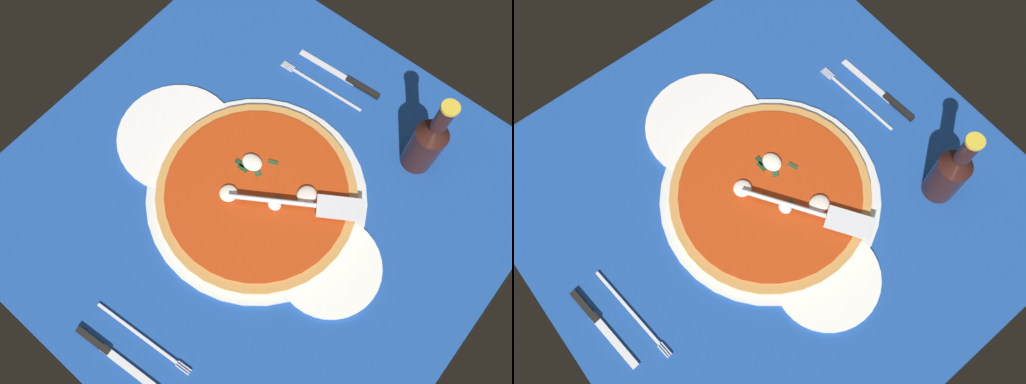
# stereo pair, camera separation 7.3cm
# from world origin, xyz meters

# --- Properties ---
(ground_plane) EXTENTS (0.96, 0.96, 0.01)m
(ground_plane) POSITION_xyz_m (0.00, 0.00, -0.00)
(ground_plane) COLOR #1B4699
(checker_pattern) EXTENTS (0.96, 0.96, 0.00)m
(checker_pattern) POSITION_xyz_m (0.00, 0.00, 0.00)
(checker_pattern) COLOR silver
(checker_pattern) RESTS_ON ground_plane
(pizza_pan) EXTENTS (0.45, 0.45, 0.01)m
(pizza_pan) POSITION_xyz_m (-0.00, -0.00, 0.01)
(pizza_pan) COLOR silver
(pizza_pan) RESTS_ON ground_plane
(dinner_plate_left) EXTENTS (0.25, 0.25, 0.01)m
(dinner_plate_left) POSITION_xyz_m (-0.22, -0.01, 0.01)
(dinner_plate_left) COLOR white
(dinner_plate_left) RESTS_ON ground_plane
(dinner_plate_right) EXTENTS (0.21, 0.21, 0.01)m
(dinner_plate_right) POSITION_xyz_m (0.20, -0.02, 0.01)
(dinner_plate_right) COLOR white
(dinner_plate_right) RESTS_ON ground_plane
(pizza) EXTENTS (0.41, 0.41, 0.03)m
(pizza) POSITION_xyz_m (-0.00, 0.00, 0.02)
(pizza) COLOR #CB8A42
(pizza) RESTS_ON pizza_pan
(pizza_server) EXTENTS (0.24, 0.17, 0.01)m
(pizza_server) POSITION_xyz_m (0.09, 0.03, 0.04)
(pizza_server) COLOR silver
(pizza_server) RESTS_ON pizza
(place_setting_near) EXTENTS (0.22, 0.14, 0.01)m
(place_setting_near) POSITION_xyz_m (0.01, -0.38, 0.00)
(place_setting_near) COLOR white
(place_setting_near) RESTS_ON ground_plane
(place_setting_far) EXTENTS (0.22, 0.12, 0.01)m
(place_setting_far) POSITION_xyz_m (-0.04, 0.32, 0.00)
(place_setting_far) COLOR white
(place_setting_far) RESTS_ON ground_plane
(beer_bottle) EXTENTS (0.07, 0.07, 0.22)m
(beer_bottle) POSITION_xyz_m (0.21, 0.28, 0.08)
(beer_bottle) COLOR black
(beer_bottle) RESTS_ON ground_plane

